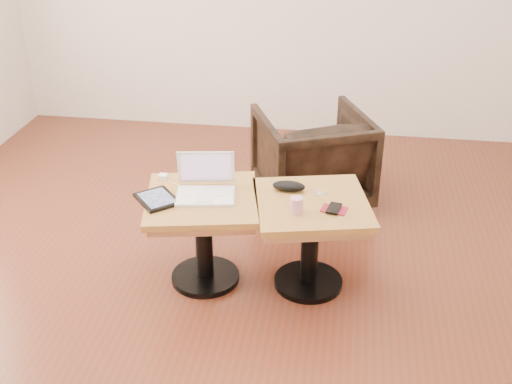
# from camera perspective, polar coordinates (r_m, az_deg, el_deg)

# --- Properties ---
(room_shell) EXTENTS (4.52, 4.52, 2.71)m
(room_shell) POSITION_cam_1_polar(r_m,az_deg,el_deg) (2.91, -1.24, 13.37)
(room_shell) COLOR brown
(room_shell) RESTS_ON ground
(side_table_left) EXTENTS (0.67, 0.67, 0.52)m
(side_table_left) POSITION_cam_1_polar(r_m,az_deg,el_deg) (3.37, -4.75, -2.35)
(side_table_left) COLOR black
(side_table_left) RESTS_ON ground
(side_table_right) EXTENTS (0.68, 0.68, 0.52)m
(side_table_right) POSITION_cam_1_polar(r_m,az_deg,el_deg) (3.33, 4.90, -2.75)
(side_table_right) COLOR black
(side_table_right) RESTS_ON ground
(laptop) EXTENTS (0.33, 0.30, 0.21)m
(laptop) POSITION_cam_1_polar(r_m,az_deg,el_deg) (3.31, -4.50, 0.50)
(laptop) COLOR white
(laptop) RESTS_ON side_table_left
(tablet) EXTENTS (0.28, 0.28, 0.02)m
(tablet) POSITION_cam_1_polar(r_m,az_deg,el_deg) (3.29, -8.80, -0.62)
(tablet) COLOR black
(tablet) RESTS_ON side_table_left
(charging_adapter) EXTENTS (0.04, 0.04, 0.03)m
(charging_adapter) POSITION_cam_1_polar(r_m,az_deg,el_deg) (3.50, -8.27, 1.36)
(charging_adapter) COLOR white
(charging_adapter) RESTS_ON side_table_left
(glasses_case) EXTENTS (0.17, 0.08, 0.05)m
(glasses_case) POSITION_cam_1_polar(r_m,az_deg,el_deg) (3.34, 2.93, 0.53)
(glasses_case) COLOR black
(glasses_case) RESTS_ON side_table_right
(striped_cup) EXTENTS (0.07, 0.07, 0.08)m
(striped_cup) POSITION_cam_1_polar(r_m,az_deg,el_deg) (3.14, 3.60, -1.18)
(striped_cup) COLOR #BD3270
(striped_cup) RESTS_ON side_table_right
(earbuds_tangle) EXTENTS (0.07, 0.05, 0.01)m
(earbuds_tangle) POSITION_cam_1_polar(r_m,az_deg,el_deg) (3.34, 5.72, -0.05)
(earbuds_tangle) COLOR white
(earbuds_tangle) RESTS_ON side_table_right
(phone_on_sleeve) EXTENTS (0.14, 0.12, 0.02)m
(phone_on_sleeve) POSITION_cam_1_polar(r_m,az_deg,el_deg) (3.19, 6.94, -1.50)
(phone_on_sleeve) COLOR maroon
(phone_on_sleeve) RESTS_ON side_table_right
(armchair) EXTENTS (0.88, 0.90, 0.63)m
(armchair) POSITION_cam_1_polar(r_m,az_deg,el_deg) (4.21, 5.01, 3.04)
(armchair) COLOR black
(armchair) RESTS_ON ground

